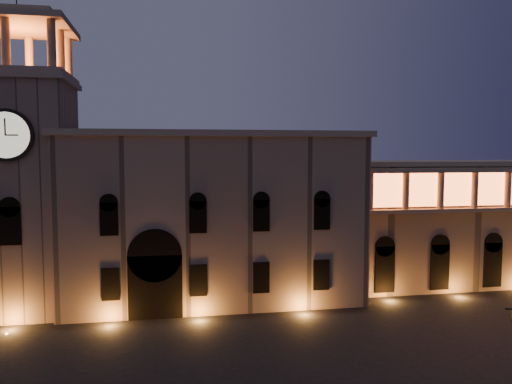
% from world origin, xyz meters
% --- Properties ---
extents(government_building, '(30.80, 12.80, 17.60)m').
position_xyz_m(government_building, '(-2.08, 21.93, 8.77)').
color(government_building, '#8E735D').
rests_on(government_building, ground).
extents(clock_tower, '(9.80, 9.80, 32.40)m').
position_xyz_m(clock_tower, '(-20.50, 20.98, 12.50)').
color(clock_tower, '#8E735D').
rests_on(clock_tower, ground).
extents(colonnade_wing, '(40.60, 11.50, 14.50)m').
position_xyz_m(colonnade_wing, '(32.00, 23.92, 7.33)').
color(colonnade_wing, '#896D57').
rests_on(colonnade_wing, ground).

